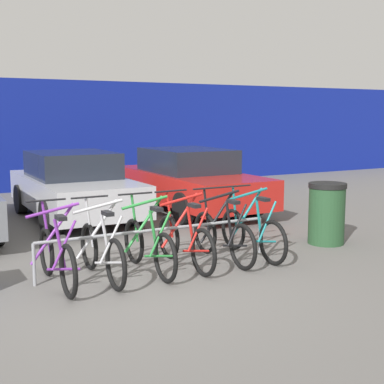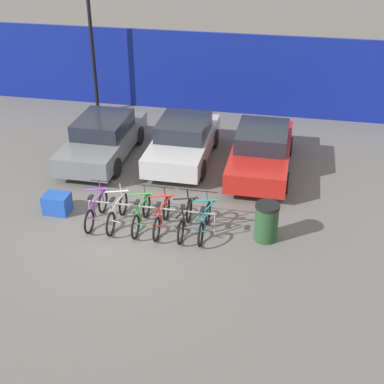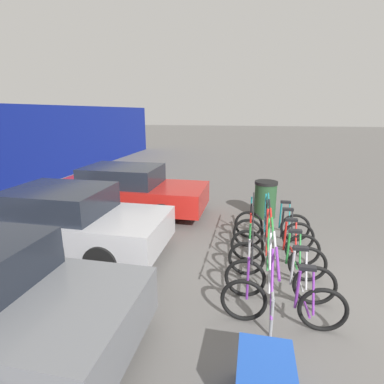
{
  "view_description": "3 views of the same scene",
  "coord_description": "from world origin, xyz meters",
  "views": [
    {
      "loc": [
        -2.49,
        -6.03,
        2.14
      ],
      "look_at": [
        1.25,
        0.83,
        1.02
      ],
      "focal_mm": 50.0,
      "sensor_mm": 36.0,
      "label": 1
    },
    {
      "loc": [
        4.16,
        -11.04,
        7.93
      ],
      "look_at": [
        1.61,
        1.4,
        0.73
      ],
      "focal_mm": 50.0,
      "sensor_mm": 36.0,
      "label": 2
    },
    {
      "loc": [
        -4.61,
        1.02,
        2.9
      ],
      "look_at": [
        2.11,
        2.41,
        1.05
      ],
      "focal_mm": 28.0,
      "sensor_mm": 36.0,
      "label": 3
    }
  ],
  "objects": [
    {
      "name": "car_silver",
      "position": [
        0.62,
        4.81,
        0.69
      ],
      "size": [
        1.91,
        4.22,
        1.4
      ],
      "color": "#B7B7BC",
      "rests_on": "ground"
    },
    {
      "name": "bicycle_red",
      "position": [
        0.97,
        0.53,
        0.38
      ],
      "size": [
        0.68,
        1.71,
        1.05
      ],
      "rotation": [
        0.0,
        0.0,
        0.0
      ],
      "color": "black",
      "rests_on": "ground"
    },
    {
      "name": "cargo_crate",
      "position": [
        -2.13,
        0.79,
        0.28
      ],
      "size": [
        0.7,
        0.56,
        0.55
      ],
      "primitive_type": "cube",
      "color": "blue",
      "rests_on": "ground"
    },
    {
      "name": "bicycle_silver",
      "position": [
        -0.27,
        0.53,
        0.38
      ],
      "size": [
        0.68,
        1.71,
        1.05
      ],
      "rotation": [
        0.0,
        0.0,
        -0.06
      ],
      "color": "black",
      "rests_on": "ground"
    },
    {
      "name": "bicycle_purple",
      "position": [
        -0.86,
        0.53,
        0.38
      ],
      "size": [
        0.68,
        1.71,
        1.05
      ],
      "rotation": [
        0.0,
        0.0,
        -0.02
      ],
      "color": "black",
      "rests_on": "ground"
    },
    {
      "name": "hoarding_wall",
      "position": [
        0.0,
        9.5,
        1.58
      ],
      "size": [
        36.0,
        0.16,
        3.17
      ],
      "primitive_type": "cube",
      "color": "navy",
      "rests_on": "ground"
    },
    {
      "name": "lamp_post",
      "position": [
        -3.78,
        8.5,
        3.21
      ],
      "size": [
        0.24,
        0.44,
        5.73
      ],
      "color": "black",
      "rests_on": "ground"
    },
    {
      "name": "car_grey",
      "position": [
        -2.05,
        4.46,
        0.69
      ],
      "size": [
        1.91,
        4.42,
        1.4
      ],
      "color": "slate",
      "rests_on": "ground"
    },
    {
      "name": "bicycle_black",
      "position": [
        1.6,
        0.53,
        0.38
      ],
      "size": [
        0.68,
        1.71,
        1.05
      ],
      "rotation": [
        0.0,
        0.0,
        -0.05
      ],
      "color": "black",
      "rests_on": "ground"
    },
    {
      "name": "bicycle_teal",
      "position": [
        2.13,
        0.53,
        0.38
      ],
      "size": [
        0.68,
        1.71,
        1.05
      ],
      "rotation": [
        0.0,
        0.0,
        -0.06
      ],
      "color": "black",
      "rests_on": "ground"
    },
    {
      "name": "trash_bin",
      "position": [
        3.72,
        0.63,
        0.52
      ],
      "size": [
        0.63,
        0.63,
        1.03
      ],
      "color": "#234728",
      "rests_on": "ground"
    },
    {
      "name": "car_red",
      "position": [
        3.22,
        4.58,
        0.69
      ],
      "size": [
        1.91,
        4.54,
        1.4
      ],
      "color": "red",
      "rests_on": "ground"
    },
    {
      "name": "ground_plane",
      "position": [
        0.0,
        0.0,
        0.0
      ],
      "size": [
        120.0,
        120.0,
        0.0
      ],
      "primitive_type": "plane",
      "color": "#605E5B"
    },
    {
      "name": "bike_rack",
      "position": [
        0.63,
        0.68,
        0.48
      ],
      "size": [
        3.53,
        0.04,
        0.57
      ],
      "color": "gray",
      "rests_on": "ground"
    },
    {
      "name": "bicycle_green",
      "position": [
        0.4,
        0.53,
        0.38
      ],
      "size": [
        0.68,
        1.71,
        1.05
      ],
      "rotation": [
        0.0,
        0.0,
        -0.04
      ],
      "color": "black",
      "rests_on": "ground"
    }
  ]
}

